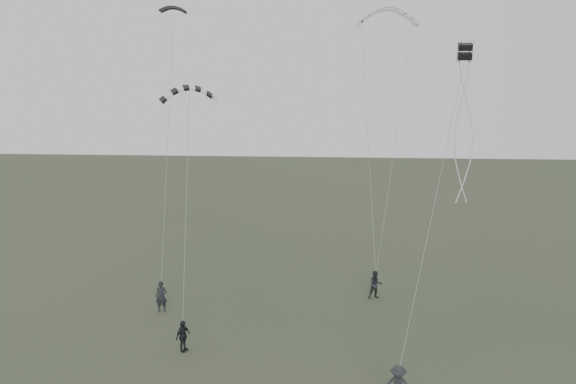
# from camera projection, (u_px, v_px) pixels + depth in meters

# --- Properties ---
(ground) EXTENTS (140.00, 140.00, 0.00)m
(ground) POSITION_uv_depth(u_px,v_px,m) (264.00, 356.00, 27.88)
(ground) COLOR #37412A
(ground) RESTS_ON ground
(flyer_left) EXTENTS (0.71, 0.50, 1.85)m
(flyer_left) POSITION_uv_depth(u_px,v_px,m) (161.00, 297.00, 32.98)
(flyer_left) COLOR black
(flyer_left) RESTS_ON ground
(flyer_right) EXTENTS (0.97, 0.82, 1.77)m
(flyer_right) POSITION_uv_depth(u_px,v_px,m) (376.00, 285.00, 34.95)
(flyer_right) COLOR #232227
(flyer_right) RESTS_ON ground
(flyer_center) EXTENTS (0.80, 1.03, 1.63)m
(flyer_center) POSITION_uv_depth(u_px,v_px,m) (183.00, 336.00, 28.22)
(flyer_center) COLOR black
(flyer_center) RESTS_ON ground
(kite_dark_small) EXTENTS (1.83, 1.42, 0.70)m
(kite_dark_small) POSITION_uv_depth(u_px,v_px,m) (173.00, 8.00, 35.41)
(kite_dark_small) COLOR black
(kite_dark_small) RESTS_ON flyer_left
(kite_pale_large) EXTENTS (4.53, 2.27, 1.93)m
(kite_pale_large) POSITION_uv_depth(u_px,v_px,m) (387.00, 9.00, 38.82)
(kite_pale_large) COLOR #B4B6B9
(kite_pale_large) RESTS_ON flyer_right
(kite_striped) EXTENTS (3.41, 2.06, 1.41)m
(kite_striped) POSITION_uv_depth(u_px,v_px,m) (189.00, 88.00, 31.57)
(kite_striped) COLOR black
(kite_striped) RESTS_ON flyer_center
(kite_box) EXTENTS (0.75, 0.88, 0.85)m
(kite_box) POSITION_uv_depth(u_px,v_px,m) (465.00, 52.00, 27.39)
(kite_box) COLOR black
(kite_box) RESTS_ON flyer_far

